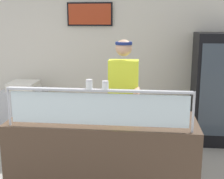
{
  "coord_description": "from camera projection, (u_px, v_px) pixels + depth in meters",
  "views": [
    {
      "loc": [
        1.48,
        -2.82,
        2.0
      ],
      "look_at": [
        1.1,
        0.42,
        1.27
      ],
      "focal_mm": 49.92,
      "sensor_mm": 36.0,
      "label": 1
    }
  ],
  "objects": [
    {
      "name": "ground_plane",
      "position": [
        110.0,
        172.0,
        4.19
      ],
      "size": [
        12.0,
        12.0,
        0.0
      ],
      "primitive_type": "plane",
      "color": "gray",
      "rests_on": "ground"
    },
    {
      "name": "shop_rear_unit",
      "position": [
        121.0,
        57.0,
        5.58
      ],
      "size": [
        6.41,
        0.13,
        2.7
      ],
      "color": "silver",
      "rests_on": "ground"
    },
    {
      "name": "serving_counter",
      "position": [
        103.0,
        159.0,
        3.49
      ],
      "size": [
        2.01,
        0.77,
        0.95
      ],
      "primitive_type": "cube",
      "color": "#4C3828",
      "rests_on": "ground"
    },
    {
      "name": "sneeze_guard",
      "position": [
        98.0,
        103.0,
        3.02
      ],
      "size": [
        1.84,
        0.06,
        0.4
      ],
      "color": "#B2B5BC",
      "rests_on": "serving_counter"
    },
    {
      "name": "pizza_tray",
      "position": [
        110.0,
        115.0,
        3.47
      ],
      "size": [
        0.45,
        0.45,
        0.04
      ],
      "color": "#9EA0A8",
      "rests_on": "serving_counter"
    },
    {
      "name": "pizza_server",
      "position": [
        114.0,
        113.0,
        3.44
      ],
      "size": [
        0.11,
        0.29,
        0.01
      ],
      "primitive_type": "cube",
      "rotation": [
        0.0,
        0.0,
        0.13
      ],
      "color": "#ADAFB7",
      "rests_on": "pizza_tray"
    },
    {
      "name": "parmesan_shaker",
      "position": [
        89.0,
        85.0,
        2.98
      ],
      "size": [
        0.07,
        0.07,
        0.09
      ],
      "color": "white",
      "rests_on": "sneeze_guard"
    },
    {
      "name": "pepper_flake_shaker",
      "position": [
        105.0,
        86.0,
        2.97
      ],
      "size": [
        0.06,
        0.06,
        0.08
      ],
      "color": "white",
      "rests_on": "sneeze_guard"
    },
    {
      "name": "worker_figure",
      "position": [
        124.0,
        98.0,
        4.06
      ],
      "size": [
        0.41,
        0.5,
        1.76
      ],
      "color": "#23232D",
      "rests_on": "ground"
    },
    {
      "name": "drink_fridge",
      "position": [
        215.0,
        89.0,
        5.07
      ],
      "size": [
        0.7,
        0.67,
        1.8
      ],
      "color": "black",
      "rests_on": "ground"
    },
    {
      "name": "prep_shelf",
      "position": [
        25.0,
        112.0,
        5.5
      ],
      "size": [
        0.7,
        0.55,
        0.82
      ],
      "primitive_type": "cube",
      "color": "#B7BABF",
      "rests_on": "ground"
    },
    {
      "name": "pizza_box_stack",
      "position": [
        24.0,
        86.0,
        5.39
      ],
      "size": [
        0.49,
        0.49,
        0.13
      ],
      "color": "silver",
      "rests_on": "prep_shelf"
    }
  ]
}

